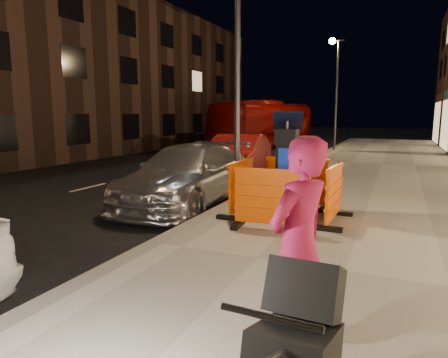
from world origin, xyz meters
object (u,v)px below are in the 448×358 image
at_px(man, 298,246).
at_px(barrier_bldgside, 334,194).
at_px(barrier_front, 272,200).
at_px(bus_doubledecker, 265,147).
at_px(car_silver, 188,204).
at_px(car_red, 237,178).
at_px(barrier_kerbside, 241,187).
at_px(stroller, 295,352).
at_px(barrier_back, 296,183).
at_px(parking_kiosk, 286,169).

bearing_deg(man, barrier_bldgside, -152.93).
bearing_deg(barrier_front, bus_doubledecker, 103.10).
xyz_separation_m(barrier_bldgside, car_silver, (-3.67, 0.88, -0.70)).
height_order(car_red, man, man).
bearing_deg(barrier_kerbside, barrier_bldgside, -91.80).
xyz_separation_m(barrier_bldgside, man, (0.32, -4.42, 0.40)).
distance_m(car_red, stroller, 11.41).
bearing_deg(barrier_back, bus_doubledecker, 112.97).
bearing_deg(barrier_back, man, -73.46).
bearing_deg(barrier_bldgside, barrier_front, 137.20).
height_order(barrier_back, barrier_bldgside, same).
bearing_deg(barrier_bldgside, barrier_back, 47.20).
xyz_separation_m(barrier_back, car_red, (-3.06, 4.18, -0.70)).
distance_m(barrier_bldgside, bus_doubledecker, 19.18).
bearing_deg(parking_kiosk, barrier_bldgside, 0.20).
relative_size(barrier_back, man, 0.75).
height_order(barrier_bldgside, man, man).
xyz_separation_m(car_silver, bus_doubledecker, (-3.35, 16.96, 0.00)).
distance_m(parking_kiosk, car_red, 6.08).
bearing_deg(man, car_silver, -120.07).
distance_m(barrier_back, barrier_bldgside, 1.34).
bearing_deg(barrier_front, barrier_bldgside, 40.20).
bearing_deg(barrier_back, barrier_front, -86.80).
bearing_deg(man, parking_kiosk, -141.03).
bearing_deg(car_red, stroller, -73.19).
relative_size(parking_kiosk, barrier_back, 1.40).
distance_m(barrier_front, car_red, 6.84).
xyz_separation_m(car_silver, man, (3.99, -5.29, 1.10)).
bearing_deg(car_silver, stroller, -57.80).
xyz_separation_m(bus_doubledecker, man, (7.34, -22.25, 1.10)).
bearing_deg(barrier_back, barrier_kerbside, -131.80).
bearing_deg(bus_doubledecker, barrier_kerbside, -66.21).
xyz_separation_m(barrier_kerbside, stroller, (2.42, -5.32, -0.02)).
bearing_deg(barrier_kerbside, car_red, 20.62).
bearing_deg(barrier_kerbside, barrier_front, -136.80).
distance_m(barrier_bldgside, car_silver, 3.84).
relative_size(barrier_kerbside, car_silver, 0.29).
xyz_separation_m(parking_kiosk, barrier_back, (0.00, 0.95, -0.44)).
distance_m(parking_kiosk, barrier_front, 1.05).
relative_size(barrier_kerbside, car_red, 0.31).
height_order(barrier_back, barrier_kerbside, same).
height_order(car_silver, man, man).
distance_m(car_silver, man, 6.72).
bearing_deg(barrier_bldgside, barrier_kerbside, 92.20).
height_order(barrier_back, car_red, barrier_back).
distance_m(car_silver, car_red, 4.26).
relative_size(barrier_bldgside, car_red, 0.31).
bearing_deg(bus_doubledecker, man, -63.97).
distance_m(barrier_kerbside, car_silver, 2.10).
relative_size(barrier_back, bus_doubledecker, 0.13).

